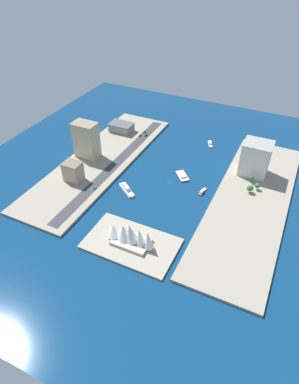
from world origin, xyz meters
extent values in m
plane|color=navy|center=(0.00, 0.00, 0.00)|extent=(440.00, 440.00, 0.00)
cube|color=#9E937F|center=(-87.28, 0.00, 1.29)|extent=(70.00, 240.00, 2.58)
cube|color=#9E937F|center=(87.28, 0.00, 1.29)|extent=(70.00, 240.00, 2.58)
cube|color=#A89E89|center=(-7.14, 99.25, 1.00)|extent=(78.87, 47.61, 2.00)
cube|color=#38383D|center=(66.13, 0.00, 2.66)|extent=(12.06, 228.00, 0.15)
cube|color=silver|center=(32.20, 36.07, 1.23)|extent=(24.25, 19.96, 2.46)
cone|color=silver|center=(21.36, 43.91, 1.23)|extent=(3.10, 3.10, 2.22)
cube|color=white|center=(33.57, 35.08, 4.31)|extent=(11.71, 9.93, 3.69)
cube|color=beige|center=(32.20, 36.07, 2.51)|extent=(23.28, 19.16, 0.10)
cube|color=red|center=(-39.10, 3.61, 0.66)|extent=(4.77, 13.77, 1.32)
cone|color=red|center=(-39.97, -3.44, 0.66)|extent=(1.33, 1.33, 1.19)
cube|color=white|center=(-38.83, 5.81, 2.43)|extent=(3.17, 6.91, 2.22)
cube|color=beige|center=(-39.10, 3.61, 1.37)|extent=(4.58, 13.22, 0.10)
cube|color=brown|center=(-10.20, -12.95, 0.75)|extent=(20.99, 21.85, 1.51)
cone|color=brown|center=(-3.06, -20.93, 0.75)|extent=(1.91, 1.91, 1.36)
cube|color=white|center=(-11.23, -11.80, 2.44)|extent=(10.11, 10.17, 1.87)
cube|color=beige|center=(-10.20, -12.95, 1.56)|extent=(20.15, 20.97, 0.10)
cube|color=#999EA3|center=(-16.90, -91.45, 0.69)|extent=(10.12, 14.38, 1.39)
cone|color=#999EA3|center=(-20.22, -84.89, 0.69)|extent=(1.68, 1.68, 1.25)
cube|color=white|center=(-15.95, -93.32, 2.45)|extent=(6.35, 7.82, 2.12)
cube|color=beige|center=(-16.90, -91.45, 1.44)|extent=(9.71, 13.81, 0.10)
cube|color=silver|center=(-77.95, -49.73, 20.83)|extent=(28.85, 25.03, 36.50)
cube|color=#9D9992|center=(-77.95, -49.73, 39.48)|extent=(30.00, 26.03, 0.80)
cube|color=#C6B793|center=(104.33, -0.74, 23.21)|extent=(26.59, 17.43, 41.26)
cube|color=gray|center=(104.33, -0.74, 44.24)|extent=(27.65, 18.12, 0.80)
cube|color=tan|center=(90.68, 45.93, 12.71)|extent=(18.20, 14.74, 20.25)
cube|color=#7C6B55|center=(90.68, 45.93, 23.23)|extent=(18.93, 15.33, 0.80)
cube|color=gray|center=(99.18, -70.97, 7.68)|extent=(29.47, 19.22, 10.20)
cube|color=#59595C|center=(99.18, -70.97, 13.18)|extent=(30.65, 19.99, 0.80)
cylinder|color=black|center=(63.23, 48.30, 3.05)|extent=(0.26, 0.64, 0.64)
cylinder|color=black|center=(61.51, 48.32, 3.05)|extent=(0.26, 0.64, 0.64)
cylinder|color=black|center=(63.27, 51.71, 3.05)|extent=(0.26, 0.64, 0.64)
cylinder|color=black|center=(61.56, 51.73, 3.05)|extent=(0.26, 0.64, 0.64)
cube|color=#B7B7BC|center=(62.39, 50.02, 3.36)|extent=(1.98, 4.90, 0.81)
cube|color=#262D38|center=(62.39, 50.26, 4.00)|extent=(1.72, 2.75, 0.49)
cylinder|color=black|center=(69.33, -79.13, 3.05)|extent=(0.25, 0.64, 0.64)
cylinder|color=black|center=(71.10, -79.12, 3.05)|extent=(0.25, 0.64, 0.64)
cylinder|color=black|center=(69.36, -82.72, 3.05)|extent=(0.25, 0.64, 0.64)
cylinder|color=black|center=(71.12, -82.71, 3.05)|extent=(0.25, 0.64, 0.64)
cube|color=blue|center=(70.23, -80.92, 3.39)|extent=(2.00, 5.14, 0.87)
cube|color=#262D38|center=(70.23, -81.17, 4.07)|extent=(1.75, 2.88, 0.50)
cylinder|color=black|center=(70.04, -67.39, 3.05)|extent=(0.28, 0.65, 0.64)
cylinder|color=black|center=(71.61, -67.47, 3.05)|extent=(0.28, 0.65, 0.64)
cylinder|color=black|center=(69.88, -70.71, 3.05)|extent=(0.28, 0.65, 0.64)
cylinder|color=black|center=(71.44, -70.79, 3.05)|extent=(0.28, 0.65, 0.64)
cube|color=red|center=(70.74, -69.09, 3.35)|extent=(2.00, 4.83, 0.80)
cube|color=#262D38|center=(70.73, -69.33, 4.05)|extent=(1.69, 2.73, 0.59)
cylinder|color=black|center=(65.03, -75.31, 3.05)|extent=(0.25, 0.64, 0.64)
cylinder|color=black|center=(63.32, -75.31, 3.05)|extent=(0.25, 0.64, 0.64)
cylinder|color=black|center=(65.05, -71.76, 3.05)|extent=(0.25, 0.64, 0.64)
cylinder|color=black|center=(63.34, -71.76, 3.05)|extent=(0.25, 0.64, 0.64)
cube|color=black|center=(64.19, -73.53, 3.33)|extent=(1.93, 5.08, 0.75)
cube|color=#262D38|center=(64.19, -73.28, 3.99)|extent=(1.69, 2.85, 0.58)
cylinder|color=black|center=(59.08, -38.38, 5.33)|extent=(0.18, 0.18, 5.50)
cube|color=black|center=(59.08, -38.38, 8.58)|extent=(0.36, 0.36, 1.00)
sphere|color=red|center=(59.08, -38.38, 8.93)|extent=(0.24, 0.24, 0.24)
sphere|color=yellow|center=(59.08, -38.38, 8.58)|extent=(0.24, 0.24, 0.24)
sphere|color=green|center=(59.08, -38.38, 8.23)|extent=(0.24, 0.24, 0.24)
cube|color=#BCAD93|center=(-7.14, 99.25, 3.50)|extent=(32.19, 20.07, 3.00)
cone|color=white|center=(-23.46, 99.25, 13.18)|extent=(9.62, 8.16, 17.03)
cone|color=white|center=(-15.91, 99.25, 12.85)|extent=(9.79, 8.07, 16.52)
cone|color=white|center=(-7.14, 99.25, 13.73)|extent=(13.54, 10.62, 19.07)
cone|color=white|center=(-0.29, 99.25, 11.97)|extent=(14.67, 13.22, 15.30)
cone|color=white|center=(9.56, 99.25, 10.09)|extent=(14.81, 13.42, 12.10)
cylinder|color=brown|center=(-80.33, -30.92, 4.82)|extent=(0.50, 0.50, 4.48)
sphere|color=#2D7233|center=(-80.33, -30.92, 8.68)|extent=(4.05, 4.05, 4.05)
cylinder|color=brown|center=(-88.58, -21.80, 3.92)|extent=(0.50, 0.50, 2.67)
sphere|color=#2D7233|center=(-88.58, -21.80, 7.36)|extent=(5.28, 5.28, 5.28)
cylinder|color=brown|center=(-82.72, -13.77, 3.98)|extent=(0.50, 0.50, 2.80)
sphere|color=#2D7233|center=(-82.72, -13.77, 7.95)|extent=(6.42, 6.42, 6.42)
camera|label=1|loc=(-105.90, 267.20, 212.15)|focal=30.89mm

